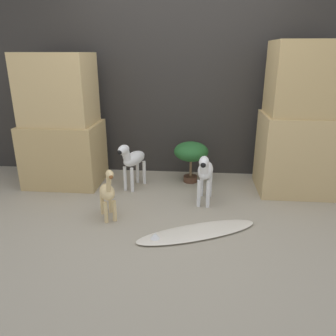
{
  "coord_description": "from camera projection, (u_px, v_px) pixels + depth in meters",
  "views": [
    {
      "loc": [
        0.22,
        -2.75,
        1.53
      ],
      "look_at": [
        -0.09,
        0.68,
        0.31
      ],
      "focal_mm": 35.0,
      "sensor_mm": 36.0,
      "label": 1
    }
  ],
  "objects": [
    {
      "name": "giraffe_figurine",
      "position": [
        108.0,
        192.0,
        3.11
      ],
      "size": [
        0.27,
        0.39,
        0.55
      ],
      "color": "#E0C184",
      "rests_on": "ground_plane"
    },
    {
      "name": "surfboard",
      "position": [
        196.0,
        232.0,
        2.92
      ],
      "size": [
        1.15,
        0.72,
        0.08
      ],
      "color": "silver",
      "rests_on": "ground_plane"
    },
    {
      "name": "potted_palm_front",
      "position": [
        191.0,
        153.0,
        3.99
      ],
      "size": [
        0.42,
        0.42,
        0.51
      ],
      "color": "#513323",
      "rests_on": "ground_plane"
    },
    {
      "name": "rock_pillar_right",
      "position": [
        303.0,
        123.0,
        3.61
      ],
      "size": [
        0.88,
        0.66,
        1.66
      ],
      "color": "tan",
      "rests_on": "ground_plane"
    },
    {
      "name": "wall_back",
      "position": [
        181.0,
        89.0,
        4.13
      ],
      "size": [
        6.4,
        0.08,
        2.2
      ],
      "color": "#2D2B28",
      "rests_on": "ground_plane"
    },
    {
      "name": "ground_plane",
      "position": [
        171.0,
        223.0,
        3.11
      ],
      "size": [
        14.0,
        14.0,
        0.0
      ],
      "primitive_type": "plane",
      "color": "#9E937F"
    },
    {
      "name": "zebra_left",
      "position": [
        132.0,
        159.0,
        3.79
      ],
      "size": [
        0.3,
        0.51,
        0.57
      ],
      "color": "white",
      "rests_on": "ground_plane"
    },
    {
      "name": "zebra_right",
      "position": [
        205.0,
        171.0,
        3.41
      ],
      "size": [
        0.2,
        0.52,
        0.57
      ],
      "color": "white",
      "rests_on": "ground_plane"
    },
    {
      "name": "rock_pillar_left",
      "position": [
        62.0,
        125.0,
        3.87
      ],
      "size": [
        0.88,
        0.66,
        1.54
      ],
      "color": "tan",
      "rests_on": "ground_plane"
    }
  ]
}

